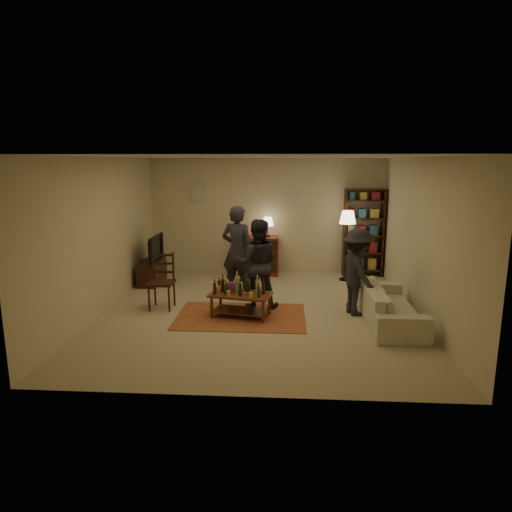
# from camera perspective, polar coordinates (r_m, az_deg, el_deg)

# --- Properties ---
(floor) EXTENTS (6.00, 6.00, 0.00)m
(floor) POSITION_cam_1_polar(r_m,az_deg,el_deg) (8.18, 0.33, -6.96)
(floor) COLOR #C6B793
(floor) RESTS_ON ground
(room_shell) EXTENTS (6.00, 6.00, 6.00)m
(room_shell) POSITION_cam_1_polar(r_m,az_deg,el_deg) (10.80, -2.18, 7.46)
(room_shell) COLOR beige
(room_shell) RESTS_ON ground
(rug) EXTENTS (2.20, 1.50, 0.01)m
(rug) POSITION_cam_1_polar(r_m,az_deg,el_deg) (7.92, -1.90, -7.55)
(rug) COLOR maroon
(rug) RESTS_ON ground
(coffee_table) EXTENTS (1.12, 0.76, 0.76)m
(coffee_table) POSITION_cam_1_polar(r_m,az_deg,el_deg) (7.82, -2.01, -4.93)
(coffee_table) COLOR #5E2D1A
(coffee_table) RESTS_ON ground
(dining_chair) EXTENTS (0.45, 0.45, 1.03)m
(dining_chair) POSITION_cam_1_polar(r_m,az_deg,el_deg) (8.43, -11.65, -2.77)
(dining_chair) COLOR #331811
(dining_chair) RESTS_ON ground
(tv_stand) EXTENTS (0.40, 1.00, 1.06)m
(tv_stand) POSITION_cam_1_polar(r_m,az_deg,el_deg) (10.21, -12.88, -1.20)
(tv_stand) COLOR #331811
(tv_stand) RESTS_ON ground
(dresser) EXTENTS (1.00, 0.50, 1.36)m
(dresser) POSITION_cam_1_polar(r_m,az_deg,el_deg) (10.68, 0.16, 0.17)
(dresser) COLOR maroon
(dresser) RESTS_ON ground
(bookshelf) EXTENTS (0.90, 0.34, 2.02)m
(bookshelf) POSITION_cam_1_polar(r_m,az_deg,el_deg) (10.78, 13.25, 2.97)
(bookshelf) COLOR #331811
(bookshelf) RESTS_ON ground
(floor_lamp) EXTENTS (0.36, 0.36, 1.56)m
(floor_lamp) POSITION_cam_1_polar(r_m,az_deg,el_deg) (10.23, 11.38, 4.19)
(floor_lamp) COLOR black
(floor_lamp) RESTS_ON ground
(sofa) EXTENTS (0.81, 2.08, 0.61)m
(sofa) POSITION_cam_1_polar(r_m,az_deg,el_deg) (7.89, 16.41, -5.85)
(sofa) COLOR beige
(sofa) RESTS_ON ground
(person_left) EXTENTS (0.75, 0.61, 1.80)m
(person_left) POSITION_cam_1_polar(r_m,az_deg,el_deg) (8.96, -2.32, 0.65)
(person_left) COLOR #28272F
(person_left) RESTS_ON ground
(person_right) EXTENTS (0.79, 0.62, 1.62)m
(person_right) POSITION_cam_1_polar(r_m,az_deg,el_deg) (8.22, 0.16, -0.98)
(person_right) COLOR #222329
(person_right) RESTS_ON ground
(person_by_sofa) EXTENTS (0.85, 1.11, 1.51)m
(person_by_sofa) POSITION_cam_1_polar(r_m,az_deg,el_deg) (8.04, 12.53, -1.97)
(person_by_sofa) COLOR #232229
(person_by_sofa) RESTS_ON ground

